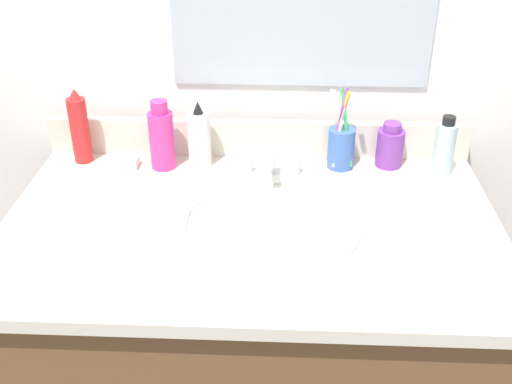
{
  "coord_description": "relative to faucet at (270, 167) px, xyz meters",
  "views": [
    {
      "loc": [
        0.06,
        -1.07,
        1.55
      ],
      "look_at": [
        0.01,
        0.0,
        0.93
      ],
      "focal_mm": 43.63,
      "sensor_mm": 36.0,
      "label": 1
    }
  ],
  "objects": [
    {
      "name": "vanity_cabinet",
      "position": [
        -0.04,
        -0.19,
        -0.47
      ],
      "size": [
        0.98,
        0.59,
        0.83
      ],
      "primitive_type": "cube",
      "color": "brown",
      "rests_on": "ground_plane"
    },
    {
      "name": "back_wall",
      "position": [
        -0.04,
        0.18,
        -0.24
      ],
      "size": [
        2.12,
        0.04,
        1.3
      ],
      "primitive_type": "cube",
      "color": "white",
      "rests_on": "ground_plane"
    },
    {
      "name": "countertop",
      "position": [
        -0.04,
        -0.19,
        -0.04
      ],
      "size": [
        1.02,
        0.64,
        0.03
      ],
      "primitive_type": "cube",
      "color": "beige",
      "rests_on": "vanity_cabinet"
    },
    {
      "name": "backsplash",
      "position": [
        -0.04,
        0.12,
        0.02
      ],
      "size": [
        1.02,
        0.02,
        0.09
      ],
      "primitive_type": "cube",
      "color": "beige",
      "rests_on": "countertop"
    },
    {
      "name": "cup_blue_plastic",
      "position": [
        0.16,
        0.06,
        0.03
      ],
      "size": [
        0.07,
        0.07,
        0.2
      ],
      "color": "#3F66B7",
      "rests_on": "countertop"
    },
    {
      "name": "bottle_cream_purple",
      "position": [
        0.28,
        0.08,
        0.02
      ],
      "size": [
        0.06,
        0.06,
        0.11
      ],
      "color": "#7A3899",
      "rests_on": "countertop"
    },
    {
      "name": "sink_basin",
      "position": [
        0.0,
        -0.19,
        -0.06
      ],
      "size": [
        0.38,
        0.38,
        0.11
      ],
      "color": "white",
      "rests_on": "countertop"
    },
    {
      "name": "bottle_gel_clear",
      "position": [
        0.4,
        0.04,
        0.04
      ],
      "size": [
        0.05,
        0.05,
        0.15
      ],
      "color": "silver",
      "rests_on": "countertop"
    },
    {
      "name": "bottle_lotion_white",
      "position": [
        -0.17,
        0.06,
        0.04
      ],
      "size": [
        0.05,
        0.05,
        0.16
      ],
      "color": "white",
      "rests_on": "countertop"
    },
    {
      "name": "soap_bar",
      "position": [
        -0.35,
        0.04,
        -0.02
      ],
      "size": [
        0.06,
        0.04,
        0.02
      ],
      "primitive_type": "cube",
      "color": "white",
      "rests_on": "countertop"
    },
    {
      "name": "bottle_soap_pink",
      "position": [
        -0.26,
        0.05,
        0.05
      ],
      "size": [
        0.06,
        0.06,
        0.17
      ],
      "color": "#D8338C",
      "rests_on": "countertop"
    },
    {
      "name": "faucet",
      "position": [
        0.0,
        0.0,
        0.0
      ],
      "size": [
        0.16,
        0.1,
        0.08
      ],
      "color": "silver",
      "rests_on": "countertop"
    },
    {
      "name": "bottle_spray_red",
      "position": [
        -0.46,
        0.07,
        0.06
      ],
      "size": [
        0.04,
        0.04,
        0.18
      ],
      "color": "red",
      "rests_on": "countertop"
    }
  ]
}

